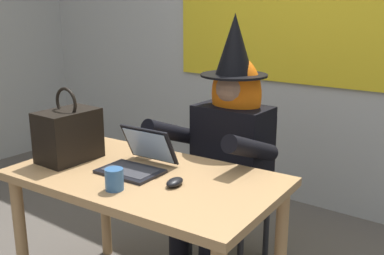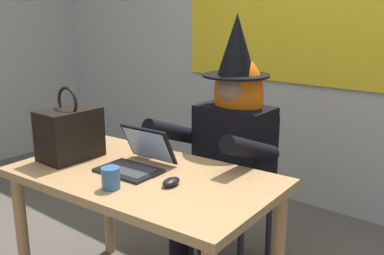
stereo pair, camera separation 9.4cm
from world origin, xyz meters
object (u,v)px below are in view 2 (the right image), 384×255
computer_mouse (171,182)px  handbag (70,133)px  person_costumed (229,138)px  coffee_mug (111,178)px  desk_main (144,193)px  laptop (136,160)px  chair_at_desk (238,181)px

computer_mouse → handbag: handbag is taller
person_costumed → computer_mouse: size_ratio=14.19×
coffee_mug → desk_main: bearing=95.7°
desk_main → coffee_mug: 0.26m
desk_main → laptop: bearing=160.0°
computer_mouse → person_costumed: bearing=94.1°
person_costumed → laptop: 0.59m
laptop → desk_main: bearing=-23.4°
laptop → handbag: handbag is taller
person_costumed → computer_mouse: bearing=11.2°
chair_at_desk → computer_mouse: size_ratio=8.62×
person_costumed → handbag: (-0.52, -0.68, 0.08)m
chair_at_desk → laptop: size_ratio=2.86×
chair_at_desk → person_costumed: bearing=-0.7°
coffee_mug → chair_at_desk: bearing=87.5°
computer_mouse → coffee_mug: 0.26m
handbag → person_costumed: bearing=52.5°
person_costumed → laptop: person_costumed is taller
person_costumed → computer_mouse: person_costumed is taller
laptop → computer_mouse: (0.27, -0.05, -0.03)m
person_costumed → handbag: bearing=-38.3°
chair_at_desk → handbag: 1.02m
person_costumed → coffee_mug: 0.82m
chair_at_desk → coffee_mug: chair_at_desk is taller
laptop → coffee_mug: laptop is taller
chair_at_desk → handbag: bearing=-36.2°
desk_main → handbag: bearing=-170.2°
computer_mouse → handbag: size_ratio=0.28×
desk_main → person_costumed: (0.07, 0.60, 0.15)m
desk_main → computer_mouse: bearing=-7.6°
computer_mouse → chair_at_desk: bearing=92.6°
desk_main → computer_mouse: 0.23m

